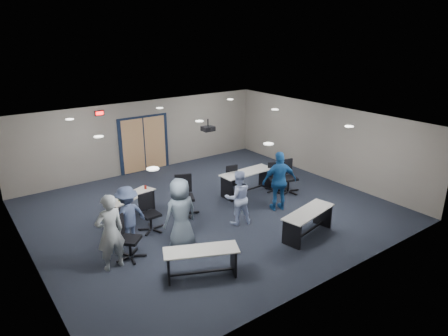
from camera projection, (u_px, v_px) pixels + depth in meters
floor at (210, 210)px, 12.16m from camera, size 10.00×10.00×0.00m
back_wall at (143, 136)px, 15.15m from camera, size 10.00×0.04×2.70m
front_wall at (331, 226)px, 8.28m from camera, size 10.00×0.04×2.70m
left_wall at (25, 212)px, 8.94m from camera, size 0.04×9.00×2.70m
right_wall at (323, 141)px, 14.49m from camera, size 0.04×9.00×2.70m
ceiling at (209, 123)px, 11.27m from camera, size 10.00×9.00×0.04m
double_door at (144, 144)px, 15.22m from camera, size 2.00×0.07×2.20m
exit_sign at (99, 113)px, 13.85m from camera, size 0.32×0.07×0.18m
ceiling_projector at (208, 129)px, 11.91m from camera, size 0.35×0.32×0.37m
ceiling_can_lights at (204, 123)px, 11.47m from camera, size 6.24×5.74×0.02m
table_front_left at (201, 258)px, 8.78m from camera, size 1.72×1.19×0.67m
table_front_right at (308, 219)px, 10.51m from camera, size 1.83×0.92×0.71m
table_back_left at (131, 202)px, 11.64m from camera, size 1.67×1.08×0.88m
table_back_right at (247, 178)px, 13.24m from camera, size 1.91×0.68×0.77m
chair_back_a at (150, 213)px, 10.76m from camera, size 0.69×0.69×1.04m
chair_back_b at (185, 196)px, 11.67m from camera, size 0.98×0.98×1.19m
chair_back_c at (234, 181)px, 13.10m from camera, size 0.72×0.72×0.98m
chair_back_d at (275, 178)px, 13.43m from camera, size 0.82×0.82×0.96m
chair_loose_left at (129, 238)px, 9.46m from camera, size 0.95×0.95×1.07m
chair_loose_right at (289, 177)px, 13.29m from camera, size 0.86×0.86×1.11m
person_gray at (110, 232)px, 8.93m from camera, size 0.70×0.49×1.83m
person_plaid at (181, 214)px, 9.83m from camera, size 0.92×0.62×1.83m
person_lightblue at (238, 197)px, 11.09m from camera, size 0.92×0.81×1.58m
person_navy at (279, 181)px, 11.92m from camera, size 1.16×0.79×1.83m
person_back at (128, 216)px, 9.99m from camera, size 1.10×0.76×1.58m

